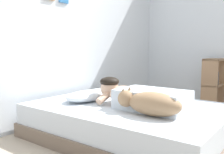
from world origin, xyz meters
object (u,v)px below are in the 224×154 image
at_px(cell_phone, 139,111).
at_px(coffee_cup, 97,95).
at_px(dog, 150,103).
at_px(bookshelf, 213,82).
at_px(bed, 129,121).
at_px(pillow, 86,96).
at_px(person_lying, 139,96).

bearing_deg(cell_phone, coffee_cup, 69.91).
bearing_deg(dog, bookshelf, 2.49).
bearing_deg(bed, cell_phone, -129.15).
bearing_deg(cell_phone, bookshelf, -1.01).
bearing_deg(bed, coffee_cup, 81.71).
relative_size(bed, pillow, 3.71).
bearing_deg(person_lying, coffee_cup, 79.96).
relative_size(bed, person_lying, 2.09).
bearing_deg(bookshelf, bed, 172.15).
relative_size(person_lying, cell_phone, 6.57).
bearing_deg(dog, cell_phone, 72.41).
bearing_deg(bed, person_lying, -105.62).
height_order(person_lying, dog, person_lying).
xyz_separation_m(dog, bookshelf, (2.22, 0.10, -0.06)).
height_order(pillow, coffee_cup, pillow).
relative_size(bed, bookshelf, 2.57).
distance_m(pillow, cell_phone, 0.70).
height_order(pillow, dog, dog).
relative_size(dog, coffee_cup, 4.60).
height_order(bed, dog, dog).
bearing_deg(pillow, coffee_cup, 4.62).
height_order(person_lying, bookshelf, bookshelf).
xyz_separation_m(person_lying, cell_phone, (-0.15, -0.09, -0.10)).
bearing_deg(dog, coffee_cup, 70.30).
bearing_deg(pillow, bookshelf, -19.21).
relative_size(pillow, dog, 0.90).
bearing_deg(dog, bed, 57.65).
distance_m(bed, cell_phone, 0.35).
relative_size(person_lying, coffee_cup, 7.36).
height_order(pillow, bookshelf, bookshelf).
height_order(bed, person_lying, person_lying).
bearing_deg(bookshelf, person_lying, 176.42).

